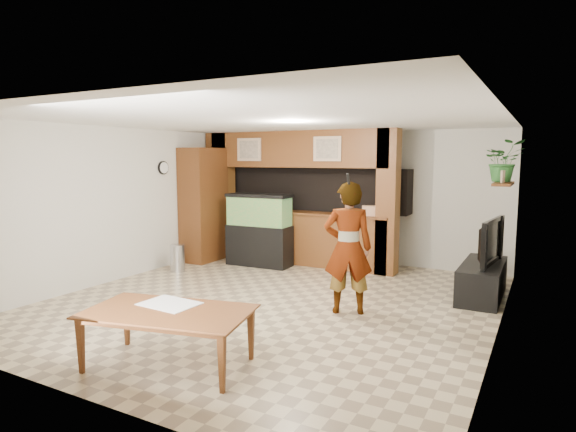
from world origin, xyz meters
The scene contains 20 objects.
floor centered at (0.00, 0.00, 0.00)m, with size 6.50×6.50×0.00m, color tan.
ceiling centered at (0.00, 0.00, 2.60)m, with size 6.50×6.50×0.00m, color white.
wall_back centered at (0.00, 3.25, 1.30)m, with size 6.00×6.00×0.00m, color beige.
wall_left centered at (-3.00, 0.00, 1.30)m, with size 6.50×6.50×0.00m, color beige.
wall_right centered at (3.00, 0.00, 1.30)m, with size 6.50×6.50×0.00m, color beige.
partition centered at (-0.95, 2.64, 1.31)m, with size 4.20×0.99×2.60m.
wall_clock centered at (-2.97, 1.00, 1.90)m, with size 0.05×0.25×0.25m.
wall_shelf centered at (2.85, 1.95, 1.70)m, with size 0.25×0.90×0.04m, color brown.
pantry_cabinet centered at (-2.70, 1.85, 1.14)m, with size 0.57×0.93×2.28m, color brown.
trash_can centered at (-2.50, 0.80, 0.25)m, with size 0.27×0.27×0.50m, color #B2B2B7.
aquarium centered at (-1.44, 1.95, 0.68)m, with size 1.26×0.47×1.40m.
tv_stand centered at (2.65, 1.70, 0.26)m, with size 0.57×1.55×0.52m, color black.
television centered at (2.65, 1.70, 0.86)m, with size 1.18×0.16×0.68m, color black.
photo_frame centered at (2.85, 1.79, 1.81)m, with size 0.03×0.14×0.18m, color tan.
potted_plant centered at (2.82, 2.18, 2.04)m, with size 0.57×0.50×0.64m, color #29672A.
person centered at (1.13, 0.06, 0.89)m, with size 0.65×0.43×1.78m, color tan.
microphone centered at (1.18, -0.10, 1.82)m, with size 0.03×0.03×0.15m, color black.
dining_table centered at (0.19, -2.42, 0.29)m, with size 1.64×0.91×0.58m, color brown.
newspaper_a centered at (0.05, -2.22, 0.58)m, with size 0.58×0.42×0.01m, color silver.
counter_box centered at (0.62, 2.45, 1.13)m, with size 0.27×0.18×0.18m, color tan.
Camera 1 is at (3.44, -5.89, 2.08)m, focal length 30.00 mm.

